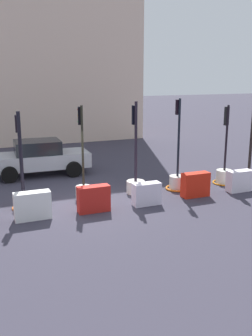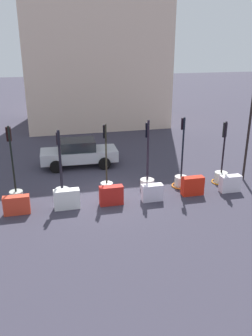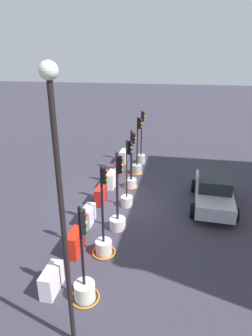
{
  "view_description": "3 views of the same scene",
  "coord_description": "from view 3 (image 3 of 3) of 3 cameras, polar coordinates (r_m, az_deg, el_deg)",
  "views": [
    {
      "loc": [
        -3.58,
        -12.33,
        4.43
      ],
      "look_at": [
        1.48,
        -0.19,
        1.18
      ],
      "focal_mm": 40.83,
      "sensor_mm": 36.0,
      "label": 1
    },
    {
      "loc": [
        -2.75,
        -14.74,
        6.96
      ],
      "look_at": [
        1.07,
        0.53,
        1.13
      ],
      "focal_mm": 36.99,
      "sensor_mm": 36.0,
      "label": 2
    },
    {
      "loc": [
        12.54,
        2.71,
        7.1
      ],
      "look_at": [
        -2.04,
        -0.02,
        1.15
      ],
      "focal_mm": 30.9,
      "sensor_mm": 36.0,
      "label": 3
    }
  ],
  "objects": [
    {
      "name": "construction_barrier_3",
      "position": [
        14.63,
        -4.97,
        -5.32
      ],
      "size": [
        1.06,
        0.4,
        0.88
      ],
      "color": "red",
      "rests_on": "ground_plane"
    },
    {
      "name": "traffic_light_0",
      "position": [
        19.75,
        3.0,
        2.91
      ],
      "size": [
        0.58,
        0.58,
        3.6
      ],
      "color": "#B6B2AB",
      "rests_on": "ground_plane"
    },
    {
      "name": "construction_barrier_0",
      "position": [
        19.95,
        -0.47,
        2.33
      ],
      "size": [
        1.14,
        0.41,
        0.86
      ],
      "color": "silver",
      "rests_on": "ground_plane"
    },
    {
      "name": "traffic_light_6",
      "position": [
        9.57,
        -8.17,
        -21.97
      ],
      "size": [
        0.92,
        0.92,
        3.23
      ],
      "color": "silver",
      "rests_on": "ground_plane"
    },
    {
      "name": "traffic_light_1",
      "position": [
        18.03,
        2.22,
        0.77
      ],
      "size": [
        0.78,
        0.78,
        3.58
      ],
      "color": "#B0B4A9",
      "rests_on": "ground_plane"
    },
    {
      "name": "construction_barrier_1",
      "position": [
        18.23,
        -1.35,
        0.31
      ],
      "size": [
        1.1,
        0.38,
        0.82
      ],
      "color": "red",
      "rests_on": "ground_plane"
    },
    {
      "name": "traffic_light_3",
      "position": [
        14.22,
        0.17,
        -5.22
      ],
      "size": [
        0.59,
        0.59,
        3.39
      ],
      "color": "silver",
      "rests_on": "ground_plane"
    },
    {
      "name": "construction_barrier_6",
      "position": [
        10.07,
        -14.44,
        -20.64
      ],
      "size": [
        1.02,
        0.42,
        0.82
      ],
      "color": "white",
      "rests_on": "ground_plane"
    },
    {
      "name": "ground_plane",
      "position": [
        14.66,
        -1.42,
        -7.12
      ],
      "size": [
        120.0,
        120.0,
        0.0
      ],
      "primitive_type": "plane",
      "color": "#373442"
    },
    {
      "name": "construction_barrier_4",
      "position": [
        13.07,
        -7.42,
        -9.22
      ],
      "size": [
        0.98,
        0.42,
        0.78
      ],
      "color": "silver",
      "rests_on": "ground_plane"
    },
    {
      "name": "construction_barrier_5",
      "position": [
        11.38,
        -9.95,
        -14.26
      ],
      "size": [
        1.05,
        0.41,
        0.9
      ],
      "color": "red",
      "rests_on": "ground_plane"
    },
    {
      "name": "traffic_light_5",
      "position": [
        11.19,
        -4.42,
        -14.36
      ],
      "size": [
        0.92,
        0.92,
        3.54
      ],
      "color": "beige",
      "rests_on": "ground_plane"
    },
    {
      "name": "construction_barrier_2",
      "position": [
        16.32,
        -2.86,
        -2.25
      ],
      "size": [
        1.13,
        0.42,
        0.88
      ],
      "color": "white",
      "rests_on": "ground_plane"
    },
    {
      "name": "street_lamp_post",
      "position": [
        6.19,
        -12.93,
        -4.06
      ],
      "size": [
        0.36,
        0.36,
        6.98
      ],
      "color": "black",
      "rests_on": "ground_plane"
    },
    {
      "name": "traffic_light_2",
      "position": [
        16.16,
        1.05,
        -1.89
      ],
      "size": [
        0.82,
        0.82,
        3.28
      ],
      "color": "silver",
      "rests_on": "ground_plane"
    },
    {
      "name": "car_silver_hatchback",
      "position": [
        14.83,
        16.86,
        -4.34
      ],
      "size": [
        4.47,
        2.24,
        1.57
      ],
      "color": "#AEB2BC",
      "rests_on": "ground_plane"
    },
    {
      "name": "traffic_light_4",
      "position": [
        12.47,
        -1.64,
        -9.37
      ],
      "size": [
        0.69,
        0.69,
        3.47
      ],
      "color": "silver",
      "rests_on": "ground_plane"
    }
  ]
}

